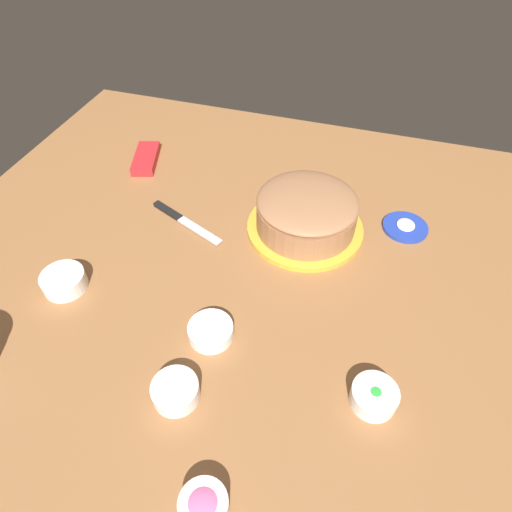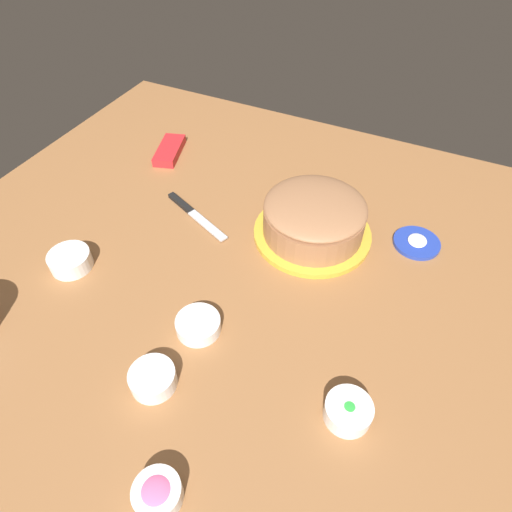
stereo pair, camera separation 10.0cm
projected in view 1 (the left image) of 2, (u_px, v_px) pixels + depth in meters
name	position (u px, v px, depth m)	size (l,w,h in m)	color
ground_plane	(226.00, 288.00, 0.98)	(1.54, 1.54, 0.00)	#936038
frosted_cake	(306.00, 214.00, 1.07)	(0.29, 0.29, 0.11)	gold
frosting_tub_lid	(405.00, 227.00, 1.11)	(0.11, 0.11, 0.02)	#233DAD
spreading_knife	(181.00, 219.00, 1.13)	(0.11, 0.23, 0.01)	silver
sprinkle_bowl_yellow	(64.00, 280.00, 0.96)	(0.10, 0.10, 0.04)	white
sprinkle_bowl_pink	(204.00, 505.00, 0.66)	(0.08, 0.08, 0.04)	white
sprinkle_bowl_blue	(211.00, 331.00, 0.88)	(0.09, 0.09, 0.03)	white
sprinkle_bowl_orange	(177.00, 391.00, 0.79)	(0.09, 0.09, 0.04)	white
sprinkle_bowl_green	(374.00, 396.00, 0.78)	(0.09, 0.09, 0.04)	white
candy_box_lower	(146.00, 158.00, 1.30)	(0.15, 0.06, 0.03)	red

